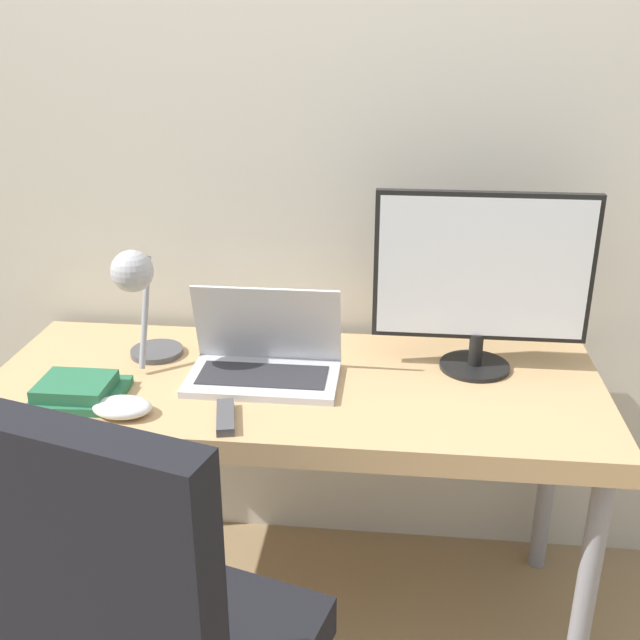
# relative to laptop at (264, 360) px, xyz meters

# --- Properties ---
(wall_back) EXTENTS (8.00, 0.05, 2.60)m
(wall_back) POSITION_rel_laptop_xyz_m (0.08, 0.37, 0.52)
(wall_back) COLOR beige
(wall_back) RESTS_ON ground_plane
(desk) EXTENTS (1.56, 0.62, 0.73)m
(desk) POSITION_rel_laptop_xyz_m (0.08, -0.01, -0.12)
(desk) COLOR tan
(desk) RESTS_ON ground_plane
(laptop) EXTENTS (0.38, 0.22, 0.23)m
(laptop) POSITION_rel_laptop_xyz_m (0.00, 0.00, 0.00)
(laptop) COLOR silver
(laptop) RESTS_ON desk
(monitor) EXTENTS (0.54, 0.18, 0.47)m
(monitor) POSITION_rel_laptop_xyz_m (0.54, 0.11, 0.21)
(monitor) COLOR black
(monitor) RESTS_ON desk
(desk_lamp) EXTENTS (0.14, 0.25, 0.33)m
(desk_lamp) POSITION_rel_laptop_xyz_m (-0.32, 0.01, 0.17)
(desk_lamp) COLOR #4C4C51
(desk_lamp) RESTS_ON desk
(book_stack) EXTENTS (0.22, 0.20, 0.05)m
(book_stack) POSITION_rel_laptop_xyz_m (-0.43, -0.17, -0.03)
(book_stack) COLOR #286B47
(book_stack) RESTS_ON desk
(tv_remote) EXTENTS (0.07, 0.15, 0.02)m
(tv_remote) POSITION_rel_laptop_xyz_m (-0.05, -0.23, -0.04)
(tv_remote) COLOR #4C4C51
(tv_remote) RESTS_ON desk
(game_controller) EXTENTS (0.14, 0.10, 0.04)m
(game_controller) POSITION_rel_laptop_xyz_m (-0.29, -0.23, -0.03)
(game_controller) COLOR white
(game_controller) RESTS_ON desk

